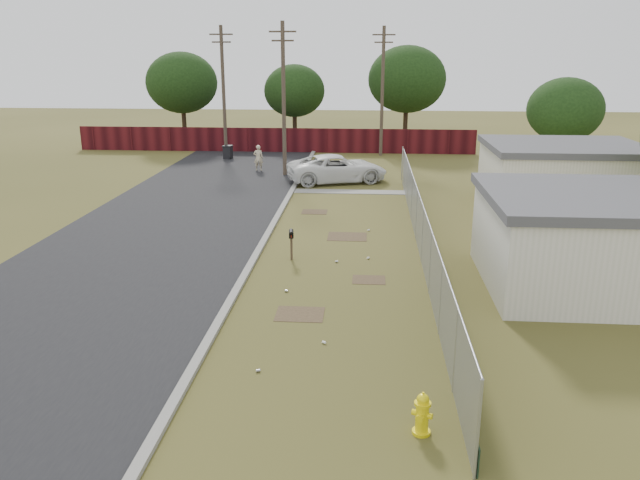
# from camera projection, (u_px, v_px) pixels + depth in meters

# --- Properties ---
(ground) EXTENTS (120.00, 120.00, 0.00)m
(ground) POSITION_uv_depth(u_px,v_px,m) (336.00, 260.00, 22.84)
(ground) COLOR brown
(ground) RESTS_ON ground
(street) EXTENTS (15.10, 60.00, 0.12)m
(street) POSITION_uv_depth(u_px,v_px,m) (209.00, 204.00, 31.01)
(street) COLOR black
(street) RESTS_ON ground
(chainlink_fence) EXTENTS (0.10, 27.06, 2.02)m
(chainlink_fence) POSITION_uv_depth(u_px,v_px,m) (421.00, 233.00, 23.36)
(chainlink_fence) COLOR #9A9CA2
(chainlink_fence) RESTS_ON ground
(privacy_fence) EXTENTS (30.00, 0.12, 1.80)m
(privacy_fence) POSITION_uv_depth(u_px,v_px,m) (274.00, 140.00, 46.86)
(privacy_fence) COLOR #4D1015
(privacy_fence) RESTS_ON ground
(utility_poles) EXTENTS (12.60, 8.24, 9.00)m
(utility_poles) POSITION_uv_depth(u_px,v_px,m) (298.00, 92.00, 41.45)
(utility_poles) COLOR brown
(utility_poles) RESTS_ON ground
(houses) EXTENTS (9.30, 17.24, 3.10)m
(houses) POSITION_uv_depth(u_px,v_px,m) (585.00, 203.00, 24.66)
(houses) COLOR white
(houses) RESTS_ON ground
(horizon_trees) EXTENTS (33.32, 31.94, 7.78)m
(horizon_trees) POSITION_uv_depth(u_px,v_px,m) (366.00, 91.00, 43.90)
(horizon_trees) COLOR #332516
(horizon_trees) RESTS_ON ground
(fire_hydrant) EXTENTS (0.48, 0.48, 0.93)m
(fire_hydrant) POSITION_uv_depth(u_px,v_px,m) (422.00, 414.00, 12.37)
(fire_hydrant) COLOR yellow
(fire_hydrant) RESTS_ON ground
(mailbox) EXTENTS (0.22, 0.49, 1.12)m
(mailbox) POSITION_uv_depth(u_px,v_px,m) (291.00, 236.00, 22.61)
(mailbox) COLOR brown
(mailbox) RESTS_ON ground
(pickup_truck) EXTENTS (6.30, 4.36, 1.60)m
(pickup_truck) POSITION_uv_depth(u_px,v_px,m) (337.00, 168.00, 36.13)
(pickup_truck) COLOR white
(pickup_truck) RESTS_ON ground
(pedestrian) EXTENTS (0.63, 0.45, 1.64)m
(pedestrian) POSITION_uv_depth(u_px,v_px,m) (258.00, 158.00, 39.54)
(pedestrian) COLOR beige
(pedestrian) RESTS_ON ground
(trash_bin) EXTENTS (0.70, 0.76, 0.95)m
(trash_bin) POSITION_uv_depth(u_px,v_px,m) (228.00, 152.00, 44.02)
(trash_bin) COLOR black
(trash_bin) RESTS_ON ground
(scattered_litter) EXTENTS (2.72, 12.48, 0.07)m
(scattered_litter) POSITION_uv_depth(u_px,v_px,m) (330.00, 283.00, 20.48)
(scattered_litter) COLOR white
(scattered_litter) RESTS_ON ground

